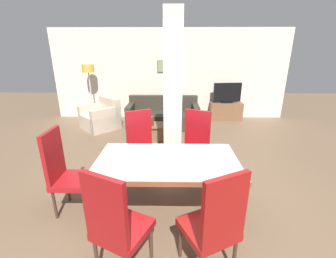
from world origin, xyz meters
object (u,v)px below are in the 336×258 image
object	(u,v)px
dining_table	(167,169)
dining_chair_near_right	(215,223)
dining_chair_far_right	(195,143)
tv_screen	(227,93)
sofa	(163,117)
dining_chair_far_left	(142,143)
armchair	(101,118)
floor_lamp	(89,74)
bottle	(152,122)
dining_chair_near_left	(116,223)
dining_chair_head_left	(64,170)
coffee_table	(158,132)
tv_stand	(226,111)

from	to	relation	value
dining_table	dining_chair_near_right	size ratio (longest dim) A/B	1.58
dining_chair_far_right	tv_screen	bearing A→B (deg)	-85.75
sofa	tv_screen	bearing A→B (deg)	-159.78
dining_chair_far_left	tv_screen	size ratio (longest dim) A/B	1.31
armchair	floor_lamp	distance (m)	1.41
dining_chair_far_right	bottle	bearing A→B (deg)	-35.39
dining_table	sofa	xyz separation A→B (m)	(-0.19, 3.58, -0.33)
dining_table	armchair	bearing A→B (deg)	119.04
dining_table	dining_chair_near_left	world-z (taller)	dining_chair_near_left
sofa	bottle	xyz separation A→B (m)	(-0.21, -1.14, 0.19)
dining_chair_near_right	floor_lamp	size ratio (longest dim) A/B	0.67
dining_table	dining_chair_near_left	distance (m)	1.03
dining_chair_far_right	tv_screen	world-z (taller)	tv_screen
dining_table	dining_chair_head_left	world-z (taller)	dining_chair_head_left
dining_chair_near_right	coffee_table	bearing A→B (deg)	75.38
dining_chair_near_right	armchair	size ratio (longest dim) A/B	0.94
dining_table	dining_chair_far_right	size ratio (longest dim) A/B	1.58
dining_chair_head_left	sofa	bearing A→B (deg)	162.29
dining_chair_near_right	bottle	distance (m)	3.45
dining_chair_head_left	sofa	xyz separation A→B (m)	(1.14, 3.58, -0.31)
dining_chair_near_left	armchair	world-z (taller)	dining_chair_near_left
dining_chair_near_right	dining_chair_far_right	size ratio (longest dim) A/B	1.00
armchair	tv_screen	world-z (taller)	tv_screen
dining_chair_far_left	tv_screen	world-z (taller)	tv_screen
dining_chair_far_right	armchair	world-z (taller)	dining_chair_far_right
bottle	dining_chair_near_left	bearing A→B (deg)	-90.85
dining_chair_near_right	tv_screen	world-z (taller)	tv_screen
floor_lamp	tv_stand	bearing A→B (deg)	2.54
dining_chair_far_left	tv_screen	xyz separation A→B (m)	(2.20, 3.39, 0.24)
dining_chair_far_left	dining_chair_far_right	distance (m)	0.89
dining_table	dining_chair_far_right	bearing A→B (deg)	64.51
dining_table	bottle	size ratio (longest dim) A/B	7.86
dining_chair_far_left	coffee_table	size ratio (longest dim) A/B	1.57
dining_table	dining_chair_far_left	distance (m)	1.01
dining_chair_far_right	tv_stand	bearing A→B (deg)	-85.75
dining_chair_near_left	dining_chair_head_left	bearing A→B (deg)	159.27
dining_table	dining_chair_near_right	distance (m)	1.01
coffee_table	sofa	bearing A→B (deg)	85.80
armchair	tv_stand	bearing A→B (deg)	-121.44
dining_chair_head_left	floor_lamp	size ratio (longest dim) A/B	0.67
tv_screen	sofa	bearing A→B (deg)	12.24
dining_chair_far_left	dining_chair_head_left	bearing A→B (deg)	19.69
armchair	tv_screen	distance (m)	3.79
sofa	coffee_table	distance (m)	1.02
dining_chair_far_left	sofa	size ratio (longest dim) A/B	0.58
armchair	coffee_table	distance (m)	1.84
tv_stand	dining_chair_head_left	bearing A→B (deg)	-125.65
dining_chair_near_left	armchair	size ratio (longest dim) A/B	0.94
sofa	dining_chair_head_left	bearing A→B (deg)	72.29
dining_chair_far_right	coffee_table	world-z (taller)	dining_chair_far_right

